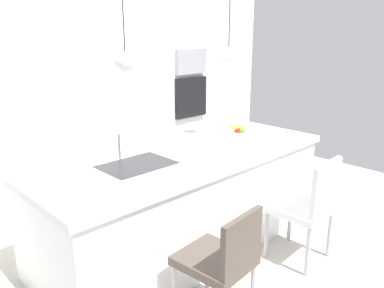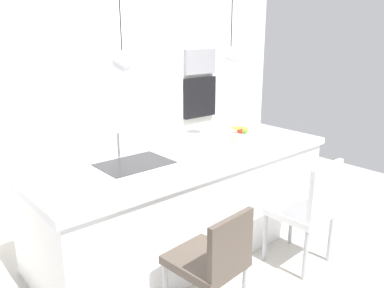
% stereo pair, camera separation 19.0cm
% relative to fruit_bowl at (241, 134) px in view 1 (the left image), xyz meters
% --- Properties ---
extents(floor, '(6.60, 6.60, 0.00)m').
position_rel_fruit_bowl_xyz_m(floor, '(-0.71, 0.06, -0.94)').
color(floor, '#BCB7AD').
rests_on(floor, ground).
extents(back_wall, '(6.00, 0.10, 2.60)m').
position_rel_fruit_bowl_xyz_m(back_wall, '(-0.71, 1.71, 0.36)').
color(back_wall, white).
rests_on(back_wall, ground).
extents(kitchen_island, '(2.71, 1.11, 0.90)m').
position_rel_fruit_bowl_xyz_m(kitchen_island, '(-0.71, 0.06, -0.49)').
color(kitchen_island, white).
rests_on(kitchen_island, ground).
extents(sink_basin, '(0.56, 0.40, 0.02)m').
position_rel_fruit_bowl_xyz_m(sink_basin, '(-1.21, 0.06, -0.05)').
color(sink_basin, '#2D2D30').
rests_on(sink_basin, kitchen_island).
extents(faucet, '(0.02, 0.17, 0.22)m').
position_rel_fruit_bowl_xyz_m(faucet, '(-1.21, 0.28, 0.10)').
color(faucet, silver).
rests_on(faucet, kitchen_island).
extents(fruit_bowl, '(0.26, 0.26, 0.14)m').
position_rel_fruit_bowl_xyz_m(fruit_bowl, '(0.00, 0.00, 0.00)').
color(fruit_bowl, beige).
rests_on(fruit_bowl, kitchen_island).
extents(microwave, '(0.54, 0.08, 0.34)m').
position_rel_fruit_bowl_xyz_m(microwave, '(0.88, 1.64, 0.57)').
color(microwave, '#9E9EA3').
rests_on(microwave, back_wall).
extents(oven, '(0.56, 0.08, 0.56)m').
position_rel_fruit_bowl_xyz_m(oven, '(0.88, 1.64, 0.07)').
color(oven, black).
rests_on(oven, back_wall).
extents(chair_near, '(0.46, 0.49, 0.83)m').
position_rel_fruit_bowl_xyz_m(chair_near, '(-1.21, -0.84, -0.46)').
color(chair_near, brown).
rests_on(chair_near, ground).
extents(chair_middle, '(0.47, 0.47, 0.93)m').
position_rel_fruit_bowl_xyz_m(chair_middle, '(-0.14, -0.85, -0.42)').
color(chair_middle, white).
rests_on(chair_middle, ground).
extents(pendant_light_left, '(0.16, 0.16, 0.76)m').
position_rel_fruit_bowl_xyz_m(pendant_light_left, '(-1.27, 0.06, 0.76)').
color(pendant_light_left, silver).
extents(pendant_light_right, '(0.16, 0.16, 0.76)m').
position_rel_fruit_bowl_xyz_m(pendant_light_right, '(-0.14, 0.06, 0.76)').
color(pendant_light_right, silver).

